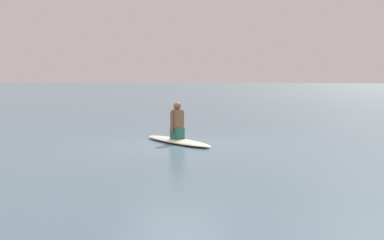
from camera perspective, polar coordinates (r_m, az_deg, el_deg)
ground_plane at (r=12.47m, az=-1.76°, el=-3.05°), size 400.00×400.00×0.00m
surfboard at (r=13.04m, az=-1.73°, el=-2.46°), size 1.94×2.79×0.11m
person_paddler at (r=12.99m, az=-1.74°, el=-0.27°), size 0.41×0.41×0.98m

